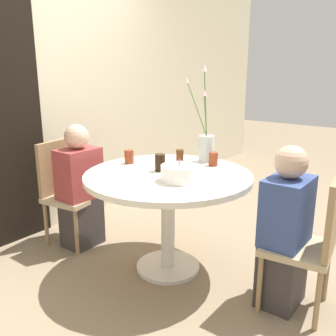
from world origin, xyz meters
name	(u,v)px	position (x,y,z in m)	size (l,w,h in m)	color
ground_plane	(168,268)	(0.00, 0.00, 0.00)	(16.00, 16.00, 0.00)	#89755B
wall_back	(45,90)	(0.00, 1.39, 1.30)	(8.00, 0.05, 2.60)	beige
dining_table	(168,190)	(0.00, 0.00, 0.63)	(1.21, 1.21, 0.76)	silver
chair_far_back	(66,187)	(-0.15, 1.00, 0.50)	(0.46, 0.46, 0.89)	tan
chair_left_flank	(312,238)	(0.13, -1.00, 0.50)	(0.45, 0.45, 0.89)	tan
birthday_cake	(179,173)	(-0.10, -0.17, 0.81)	(0.25, 0.25, 0.15)	white
flower_vase	(206,143)	(0.46, -0.03, 0.91)	(0.22, 0.27, 0.75)	silver
side_plate	(213,172)	(0.22, -0.24, 0.76)	(0.21, 0.21, 0.01)	silver
drink_glass_0	(129,157)	(0.05, 0.42, 0.81)	(0.08, 0.08, 0.11)	maroon
drink_glass_1	(213,159)	(0.39, -0.14, 0.81)	(0.07, 0.07, 0.10)	maroon
drink_glass_2	(180,156)	(0.31, 0.12, 0.81)	(0.06, 0.06, 0.11)	#51280F
drink_glass_3	(160,163)	(0.02, 0.08, 0.82)	(0.08, 0.08, 0.13)	black
person_guest	(80,190)	(-0.13, 0.84, 0.49)	(0.34, 0.24, 1.05)	#383333
person_woman	(285,233)	(0.11, -0.84, 0.49)	(0.34, 0.24, 1.05)	#383333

